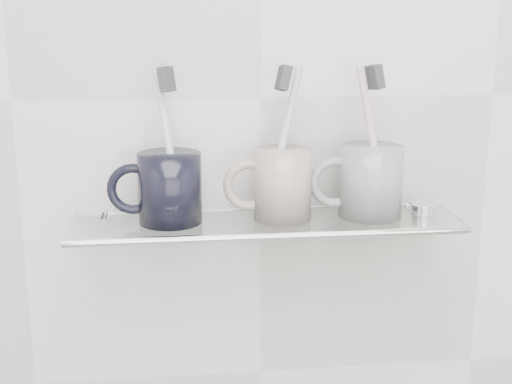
{
  "coord_description": "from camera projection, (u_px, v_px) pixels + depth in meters",
  "views": [
    {
      "loc": [
        -0.11,
        0.17,
        1.37
      ],
      "look_at": [
        -0.01,
        1.04,
        1.14
      ],
      "focal_mm": 50.0,
      "sensor_mm": 36.0,
      "label": 1
    }
  ],
  "objects": [
    {
      "name": "mug_left",
      "position": [
        170.0,
        188.0,
        0.9
      ],
      "size": [
        0.1,
        0.1,
        0.09
      ],
      "primitive_type": "cylinder",
      "rotation": [
        0.0,
        0.0,
        0.26
      ],
      "color": "black",
      "rests_on": "shelf_glass"
    },
    {
      "name": "bristles_center",
      "position": [
        284.0,
        78.0,
        0.88
      ],
      "size": [
        0.02,
        0.03,
        0.04
      ],
      "primitive_type": "cube",
      "rotation": [
        -0.16,
        0.26,
        0.12
      ],
      "color": "#333436",
      "rests_on": "toothbrush_center"
    },
    {
      "name": "bristles_right",
      "position": [
        375.0,
        77.0,
        0.89
      ],
      "size": [
        0.02,
        0.03,
        0.03
      ],
      "primitive_type": "cube",
      "rotation": [
        -0.1,
        -0.18,
        0.35
      ],
      "color": "#333436",
      "rests_on": "toothbrush_right"
    },
    {
      "name": "toothbrush_center",
      "position": [
        283.0,
        142.0,
        0.9
      ],
      "size": [
        0.06,
        0.05,
        0.19
      ],
      "primitive_type": "cylinder",
      "rotation": [
        -0.16,
        0.26,
        0.12
      ],
      "color": "#A9BAD2",
      "rests_on": "mug_center"
    },
    {
      "name": "mug_left_handle",
      "position": [
        133.0,
        189.0,
        0.89
      ],
      "size": [
        0.07,
        0.01,
        0.07
      ],
      "primitive_type": "torus",
      "rotation": [
        1.57,
        0.0,
        0.0
      ],
      "color": "black",
      "rests_on": "mug_left"
    },
    {
      "name": "mug_right",
      "position": [
        371.0,
        181.0,
        0.93
      ],
      "size": [
        0.1,
        0.1,
        0.09
      ],
      "primitive_type": "cylinder",
      "rotation": [
        0.0,
        0.0,
        -0.31
      ],
      "color": "silver",
      "rests_on": "shelf_glass"
    },
    {
      "name": "bracket_left",
      "position": [
        105.0,
        226.0,
        0.94
      ],
      "size": [
        0.02,
        0.03,
        0.02
      ],
      "primitive_type": "cylinder",
      "rotation": [
        1.57,
        0.0,
        0.0
      ],
      "color": "silver",
      "rests_on": "wall_back"
    },
    {
      "name": "mug_right_handle",
      "position": [
        335.0,
        182.0,
        0.92
      ],
      "size": [
        0.07,
        0.01,
        0.07
      ],
      "primitive_type": "torus",
      "rotation": [
        1.57,
        0.0,
        0.0
      ],
      "color": "silver",
      "rests_on": "mug_right"
    },
    {
      "name": "bracket_right",
      "position": [
        412.0,
        216.0,
        0.99
      ],
      "size": [
        0.02,
        0.03,
        0.02
      ],
      "primitive_type": "cylinder",
      "rotation": [
        1.57,
        0.0,
        0.0
      ],
      "color": "silver",
      "rests_on": "wall_back"
    },
    {
      "name": "toothbrush_right",
      "position": [
        372.0,
        140.0,
        0.91
      ],
      "size": [
        0.05,
        0.02,
        0.19
      ],
      "primitive_type": "cylinder",
      "rotation": [
        -0.1,
        -0.18,
        0.35
      ],
      "color": "beige",
      "rests_on": "mug_right"
    },
    {
      "name": "shelf_rail",
      "position": [
        272.0,
        236.0,
        0.86
      ],
      "size": [
        0.5,
        0.01,
        0.01
      ],
      "primitive_type": "cylinder",
      "rotation": [
        0.0,
        1.57,
        0.0
      ],
      "color": "silver",
      "rests_on": "shelf_glass"
    },
    {
      "name": "mug_center_handle",
      "position": [
        249.0,
        185.0,
        0.91
      ],
      "size": [
        0.07,
        0.01,
        0.07
      ],
      "primitive_type": "torus",
      "rotation": [
        1.57,
        0.0,
        0.0
      ],
      "color": "silver",
      "rests_on": "mug_center"
    },
    {
      "name": "bristles_left",
      "position": [
        167.0,
        79.0,
        0.86
      ],
      "size": [
        0.02,
        0.03,
        0.03
      ],
      "primitive_type": "cube",
      "rotation": [
        -0.09,
        -0.19,
        -0.43
      ],
      "color": "#333436",
      "rests_on": "toothbrush_left"
    },
    {
      "name": "mug_center",
      "position": [
        283.0,
        184.0,
        0.91
      ],
      "size": [
        0.1,
        0.1,
        0.09
      ],
      "primitive_type": "cylinder",
      "rotation": [
        0.0,
        0.0,
        -0.37
      ],
      "color": "silver",
      "rests_on": "shelf_glass"
    },
    {
      "name": "shelf_glass",
      "position": [
        266.0,
        223.0,
        0.92
      ],
      "size": [
        0.5,
        0.12,
        0.01
      ],
      "primitive_type": "cube",
      "color": "silver",
      "rests_on": "wall_back"
    },
    {
      "name": "chrome_cap",
      "position": [
        423.0,
        209.0,
        0.94
      ],
      "size": [
        0.03,
        0.03,
        0.01
      ],
      "primitive_type": "cylinder",
      "color": "silver",
      "rests_on": "shelf_glass"
    },
    {
      "name": "toothbrush_left",
      "position": [
        169.0,
        144.0,
        0.88
      ],
      "size": [
        0.04,
        0.04,
        0.19
      ],
      "primitive_type": "cylinder",
      "rotation": [
        -0.09,
        -0.19,
        -0.43
      ],
      "color": "silver",
      "rests_on": "mug_left"
    },
    {
      "name": "wall_back",
      "position": [
        261.0,
        98.0,
        0.94
      ],
      "size": [
        2.5,
        0.0,
        2.5
      ],
      "primitive_type": "plane",
      "rotation": [
        1.57,
        0.0,
        0.0
      ],
      "color": "silver",
      "rests_on": "ground"
    }
  ]
}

